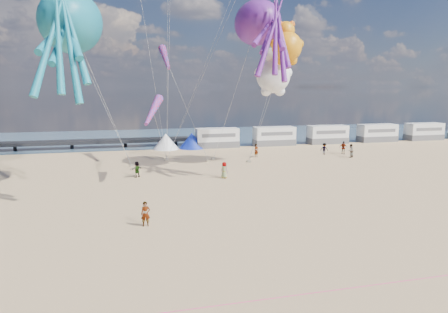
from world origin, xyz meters
TOP-DOWN VIEW (x-y plane):
  - ground at (0.00, 0.00)m, footprint 120.00×120.00m
  - water at (0.00, 55.00)m, footprint 120.00×120.00m
  - motorhome_0 at (6.00, 40.00)m, footprint 6.60×2.50m
  - motorhome_1 at (15.50, 40.00)m, footprint 6.60×2.50m
  - motorhome_2 at (25.00, 40.00)m, footprint 6.60×2.50m
  - motorhome_3 at (34.50, 40.00)m, footprint 6.60×2.50m
  - motorhome_4 at (44.00, 40.00)m, footprint 6.60×2.50m
  - tent_white at (-2.00, 40.00)m, footprint 4.00×4.00m
  - tent_blue at (2.00, 40.00)m, footprint 4.00×4.00m
  - rope_line at (0.00, -5.00)m, footprint 34.00×0.03m
  - standing_person at (-6.72, 6.01)m, footprint 0.62×0.41m
  - beachgoer_0 at (1.94, 18.86)m, footprint 0.70×0.73m
  - beachgoer_1 at (21.37, 26.75)m, footprint 1.05×0.91m
  - beachgoer_2 at (19.07, 29.76)m, footprint 0.99×0.92m
  - beachgoer_3 at (21.89, 29.55)m, footprint 1.35×1.17m
  - beachgoer_4 at (-6.85, 21.44)m, footprint 1.03×0.92m
  - beachgoer_5 at (9.16, 30.02)m, footprint 1.73×1.15m
  - sandbag_a at (-7.34, 27.41)m, footprint 0.50×0.35m
  - sandbag_b at (3.14, 29.60)m, footprint 0.50×0.35m
  - sandbag_c at (7.04, 26.67)m, footprint 0.50×0.35m
  - sandbag_d at (2.20, 28.37)m, footprint 0.50×0.35m
  - sandbag_e at (-2.86, 30.33)m, footprint 0.50×0.35m
  - kite_octopus_teal at (-12.10, 17.96)m, footprint 5.24×10.80m
  - kite_octopus_purple at (6.61, 22.72)m, footprint 7.32×10.77m
  - kite_panda at (9.64, 25.47)m, footprint 5.82×5.61m
  - kite_teddy_orange at (10.09, 22.60)m, footprint 5.34×5.22m
  - windsock_left at (-12.96, 23.04)m, footprint 1.90×6.46m
  - windsock_mid at (-2.88, 28.88)m, footprint 1.14×6.42m
  - windsock_right at (-5.18, 18.97)m, footprint 2.62×4.83m

SIDE VIEW (x-z plane):
  - ground at x=0.00m, z-range 0.00..0.00m
  - water at x=0.00m, z-range 0.02..0.02m
  - rope_line at x=0.00m, z-range 0.00..0.04m
  - sandbag_a at x=-7.34m, z-range 0.00..0.22m
  - sandbag_b at x=3.14m, z-range 0.00..0.22m
  - sandbag_c at x=7.04m, z-range 0.00..0.22m
  - sandbag_d at x=2.20m, z-range 0.00..0.22m
  - sandbag_e at x=-2.86m, z-range 0.00..0.22m
  - beachgoer_2 at x=19.07m, z-range 0.00..1.62m
  - beachgoer_4 at x=-6.85m, z-range 0.00..1.68m
  - beachgoer_0 at x=1.94m, z-range 0.00..1.69m
  - standing_person at x=-6.72m, z-range 0.00..1.71m
  - beachgoer_5 at x=9.16m, z-range 0.00..1.79m
  - beachgoer_3 at x=21.89m, z-range 0.00..1.81m
  - beachgoer_1 at x=21.37m, z-range 0.00..1.82m
  - tent_white at x=-2.00m, z-range 0.00..2.40m
  - tent_blue at x=2.00m, z-range 0.00..2.40m
  - motorhome_0 at x=6.00m, z-range 0.00..3.00m
  - motorhome_1 at x=15.50m, z-range 0.00..3.00m
  - motorhome_2 at x=25.00m, z-range 0.00..3.00m
  - motorhome_3 at x=34.50m, z-range 0.00..3.00m
  - motorhome_4 at x=44.00m, z-range 0.00..3.00m
  - windsock_right at x=-5.18m, z-range 4.66..9.49m
  - kite_panda at x=9.64m, z-range 7.18..14.10m
  - windsock_mid at x=-2.88m, z-range 9.62..16.02m
  - kite_teddy_orange at x=10.09m, z-range 10.86..16.67m
  - kite_octopus_teal at x=-12.10m, z-range 8.93..20.93m
  - windsock_left at x=-12.96m, z-range 12.06..18.43m
  - kite_octopus_purple at x=6.61m, z-range 10.59..21.92m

